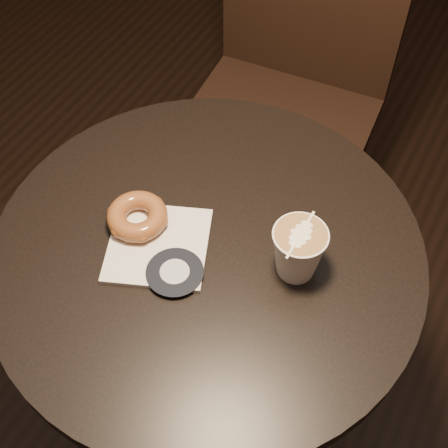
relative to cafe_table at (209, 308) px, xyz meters
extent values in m
plane|color=black|center=(0.00, 0.00, -0.55)|extent=(4.50, 4.50, 0.00)
cylinder|color=black|center=(0.00, 0.00, 0.18)|extent=(0.70, 0.70, 0.03)
cylinder|color=black|center=(0.00, 0.00, -0.18)|extent=(0.07, 0.07, 0.70)
cylinder|color=black|center=(0.00, 0.00, -0.54)|extent=(0.44, 0.44, 0.02)
cube|color=black|center=(-0.12, 0.54, -0.06)|extent=(0.47, 0.47, 0.04)
cylinder|color=black|center=(-0.29, 0.34, -0.30)|extent=(0.04, 0.04, 0.49)
cylinder|color=black|center=(0.08, 0.37, -0.30)|extent=(0.04, 0.04, 0.49)
cylinder|color=black|center=(-0.32, 0.71, -0.30)|extent=(0.04, 0.04, 0.49)
cylinder|color=black|center=(0.05, 0.74, -0.30)|extent=(0.04, 0.04, 0.49)
cube|color=white|center=(-0.07, -0.04, 0.20)|extent=(0.20, 0.20, 0.01)
torus|color=brown|center=(-0.12, -0.02, 0.22)|extent=(0.10, 0.10, 0.03)
camera|label=1|loc=(0.30, -0.48, 1.02)|focal=50.00mm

